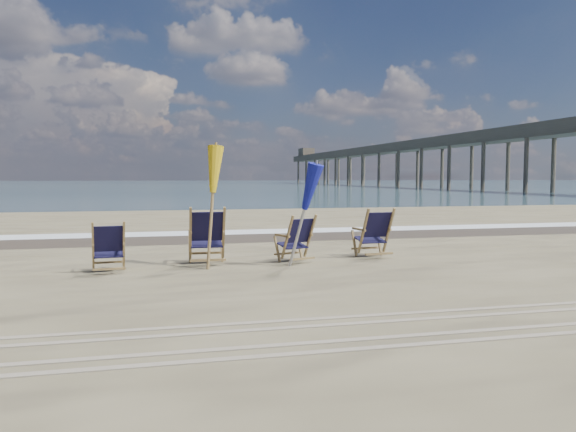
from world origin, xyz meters
name	(u,v)px	position (x,y,z in m)	size (l,w,h in m)	color
ocean	(163,184)	(0.00, 128.00, 0.00)	(400.00, 400.00, 0.00)	#3D5A66
surf_foam	(240,232)	(0.00, 8.30, 0.00)	(200.00, 1.40, 0.01)	silver
wet_sand_strip	(249,237)	(0.00, 6.80, 0.00)	(200.00, 2.60, 0.00)	#42362A
tire_tracks	(396,328)	(0.00, -2.80, 0.01)	(80.00, 1.30, 0.01)	gray
beach_chair_0	(124,247)	(-3.06, 1.67, 0.45)	(0.58, 0.65, 0.91)	black
beach_chair_1	(224,235)	(-1.26, 2.16, 0.55)	(0.71, 0.80, 1.11)	black
beach_chair_2	(310,238)	(0.42, 2.09, 0.47)	(0.60, 0.68, 0.94)	black
beach_chair_3	(389,232)	(2.16, 2.29, 0.52)	(0.66, 0.75, 1.04)	black
umbrella_yellow	(211,175)	(-1.53, 1.80, 1.69)	(0.30, 0.30, 2.22)	olive
umbrella_blue	(302,189)	(0.09, 1.51, 1.43)	(0.30, 0.30, 1.94)	#A5A5AD
fishing_pier	(414,158)	(38.00, 74.00, 4.65)	(4.40, 140.00, 9.30)	brown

